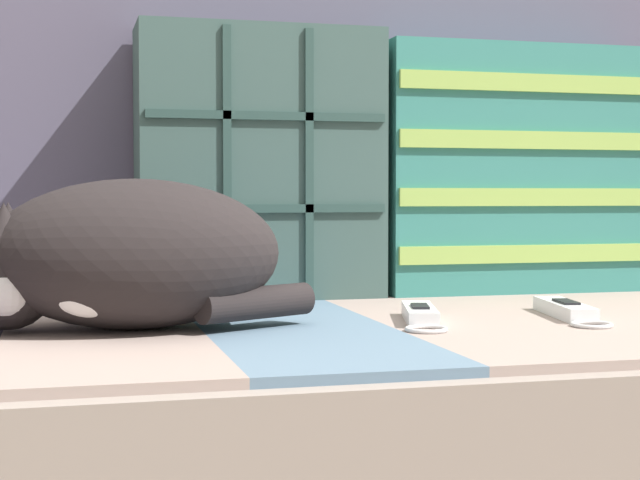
# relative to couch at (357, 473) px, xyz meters

# --- Properties ---
(couch) EXTENTS (1.86, 0.89, 0.42)m
(couch) POSITION_rel_couch_xyz_m (0.00, 0.00, 0.00)
(couch) COLOR brown
(couch) RESTS_ON ground_plane
(sofa_backrest) EXTENTS (1.82, 0.14, 0.52)m
(sofa_backrest) POSITION_rel_couch_xyz_m (-0.00, 0.38, 0.47)
(sofa_backrest) COLOR #514C60
(sofa_backrest) RESTS_ON couch
(throw_pillow_quilted) EXTENTS (0.36, 0.14, 0.40)m
(throw_pillow_quilted) POSITION_rel_couch_xyz_m (-0.08, 0.23, 0.41)
(throw_pillow_quilted) COLOR #38514C
(throw_pillow_quilted) RESTS_ON couch
(throw_pillow_striped) EXTENTS (0.45, 0.14, 0.39)m
(throw_pillow_striped) POSITION_rel_couch_xyz_m (0.34, 0.23, 0.41)
(throw_pillow_striped) COLOR #337A70
(throw_pillow_striped) RESTS_ON couch
(sleeping_cat) EXTENTS (0.41, 0.23, 0.17)m
(sleeping_cat) POSITION_rel_couch_xyz_m (-0.31, -0.08, 0.29)
(sleeping_cat) COLOR black
(sleeping_cat) RESTS_ON couch
(game_remote_near) EXTENTS (0.09, 0.19, 0.02)m
(game_remote_near) POSITION_rel_couch_xyz_m (0.05, -0.10, 0.22)
(game_remote_near) COLOR white
(game_remote_near) RESTS_ON couch
(game_remote_far) EXTENTS (0.08, 0.21, 0.02)m
(game_remote_far) POSITION_rel_couch_xyz_m (0.24, -0.10, 0.22)
(game_remote_far) COLOR white
(game_remote_far) RESTS_ON couch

